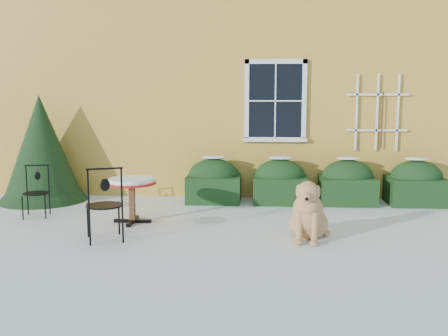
# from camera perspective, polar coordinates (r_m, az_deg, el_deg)

# --- Properties ---
(ground) EXTENTS (80.00, 80.00, 0.00)m
(ground) POSITION_cam_1_polar(r_m,az_deg,el_deg) (7.42, -0.50, -8.02)
(ground) COLOR white
(ground) RESTS_ON ground
(house) EXTENTS (12.40, 8.40, 6.40)m
(house) POSITION_cam_1_polar(r_m,az_deg,el_deg) (14.16, 1.59, 12.89)
(house) COLOR #EEB445
(house) RESTS_ON ground
(hedge_row) EXTENTS (4.95, 0.80, 0.91)m
(hedge_row) POSITION_cam_1_polar(r_m,az_deg,el_deg) (9.86, 10.20, -1.65)
(hedge_row) COLOR black
(hedge_row) RESTS_ON ground
(evergreen_shrub) EXTENTS (1.73, 1.73, 2.10)m
(evergreen_shrub) POSITION_cam_1_polar(r_m,az_deg,el_deg) (10.52, -20.09, 1.03)
(evergreen_shrub) COLOR black
(evergreen_shrub) RESTS_ON ground
(bistro_table) EXTENTS (0.80, 0.80, 0.74)m
(bistro_table) POSITION_cam_1_polar(r_m,az_deg,el_deg) (8.30, -10.51, -2.01)
(bistro_table) COLOR black
(bistro_table) RESTS_ON ground
(patio_chair_near) EXTENTS (0.63, 0.63, 1.09)m
(patio_chair_near) POSITION_cam_1_polar(r_m,az_deg,el_deg) (7.36, -13.49, -3.99)
(patio_chair_near) COLOR black
(patio_chair_near) RESTS_ON ground
(patio_chair_far) EXTENTS (0.47, 0.46, 0.89)m
(patio_chair_far) POSITION_cam_1_polar(r_m,az_deg,el_deg) (9.21, -20.67, -2.50)
(patio_chair_far) COLOR black
(patio_chair_far) RESTS_ON ground
(dog) EXTENTS (0.68, 1.00, 0.92)m
(dog) POSITION_cam_1_polar(r_m,az_deg,el_deg) (7.34, 9.59, -5.32)
(dog) COLOR tan
(dog) RESTS_ON ground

